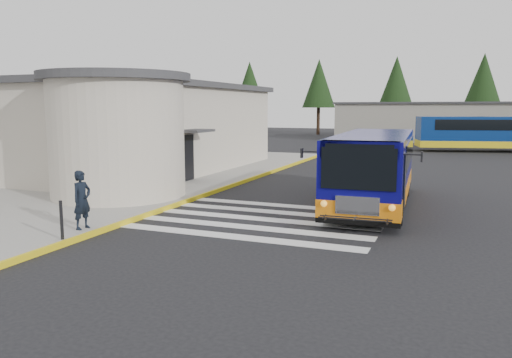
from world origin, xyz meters
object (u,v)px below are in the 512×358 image
at_px(transit_bus, 373,172).
at_px(pedestrian_a, 82,200).
at_px(pedestrian_b, 85,181).
at_px(bollard, 61,220).
at_px(far_bus_a, 478,132).

height_order(transit_bus, pedestrian_a, transit_bus).
height_order(pedestrian_b, bollard, pedestrian_b).
xyz_separation_m(transit_bus, far_bus_a, (4.40, 26.63, 0.34)).
distance_m(transit_bus, bollard, 10.93).
relative_size(pedestrian_a, pedestrian_b, 1.10).
relative_size(pedestrian_a, far_bus_a, 0.17).
relative_size(pedestrian_b, far_bus_a, 0.15).
bearing_deg(pedestrian_a, far_bus_a, -12.70).
relative_size(bollard, far_bus_a, 0.11).
distance_m(pedestrian_a, bollard, 1.23).
height_order(bollard, far_bus_a, far_bus_a).
relative_size(transit_bus, far_bus_a, 0.96).
bearing_deg(transit_bus, far_bus_a, 77.58).
xyz_separation_m(pedestrian_a, bollard, (0.30, -1.15, -0.32)).
bearing_deg(pedestrian_b, bollard, 34.12).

